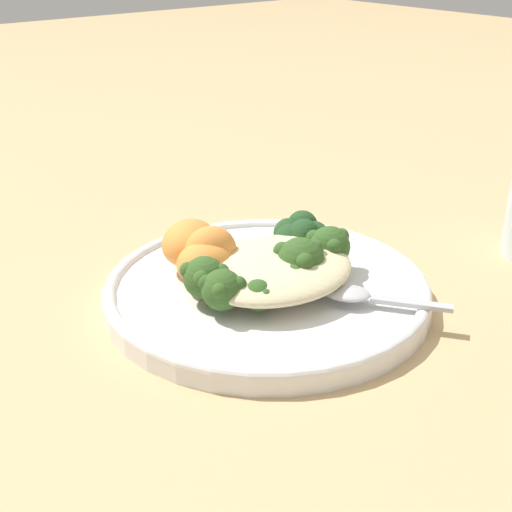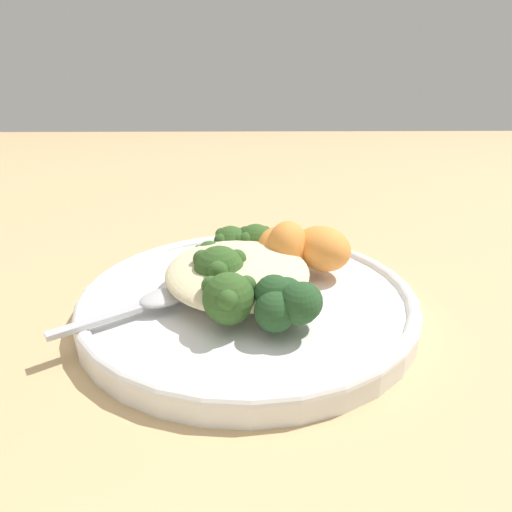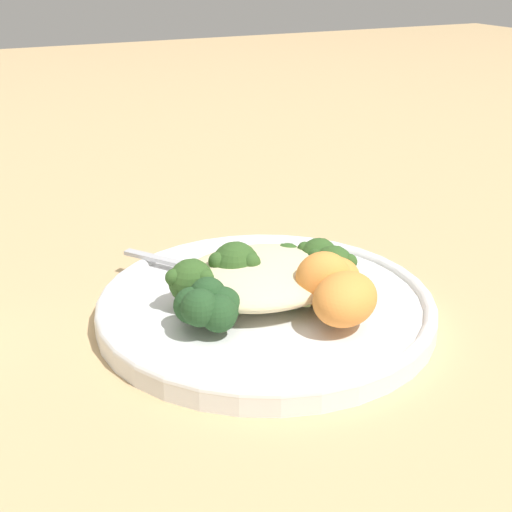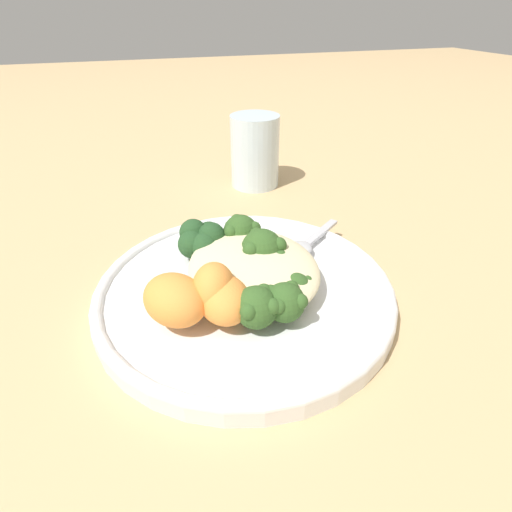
{
  "view_description": "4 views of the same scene",
  "coord_description": "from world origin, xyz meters",
  "px_view_note": "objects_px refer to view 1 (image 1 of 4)",
  "views": [
    {
      "loc": [
        0.37,
        0.45,
        0.31
      ],
      "look_at": [
        0.0,
        0.0,
        0.04
      ],
      "focal_mm": 50.0,
      "sensor_mm": 36.0,
      "label": 1
    },
    {
      "loc": [
        -0.32,
        0.02,
        0.18
      ],
      "look_at": [
        0.0,
        0.01,
        0.05
      ],
      "focal_mm": 28.0,
      "sensor_mm": 36.0,
      "label": 2
    },
    {
      "loc": [
        -0.25,
        -0.47,
        0.3
      ],
      "look_at": [
        -0.01,
        0.03,
        0.06
      ],
      "focal_mm": 50.0,
      "sensor_mm": 36.0,
      "label": 3
    },
    {
      "loc": [
        0.3,
        -0.07,
        0.26
      ],
      "look_at": [
        0.0,
        0.03,
        0.05
      ],
      "focal_mm": 28.0,
      "sensor_mm": 36.0,
      "label": 4
    }
  ],
  "objects_px": {
    "broccoli_stalk_3": "(276,276)",
    "kale_tuft": "(300,234)",
    "sweet_potato_chunk_2": "(211,252)",
    "broccoli_stalk_5": "(284,265)",
    "sweet_potato_chunk_1": "(189,243)",
    "broccoli_stalk_2": "(252,289)",
    "broccoli_stalk_4": "(295,262)",
    "broccoli_stalk_6": "(313,251)",
    "sweet_potato_chunk_0": "(206,262)",
    "broccoli_stalk_0": "(209,276)",
    "quinoa_mound": "(272,269)",
    "plate": "(264,291)",
    "spoon": "(359,295)",
    "broccoli_stalk_1": "(226,284)"
  },
  "relations": [
    {
      "from": "quinoa_mound",
      "to": "spoon",
      "type": "bearing_deg",
      "value": 119.72
    },
    {
      "from": "quinoa_mound",
      "to": "sweet_potato_chunk_1",
      "type": "bearing_deg",
      "value": -68.2
    },
    {
      "from": "quinoa_mound",
      "to": "kale_tuft",
      "type": "bearing_deg",
      "value": -150.95
    },
    {
      "from": "sweet_potato_chunk_2",
      "to": "kale_tuft",
      "type": "distance_m",
      "value": 0.1
    },
    {
      "from": "broccoli_stalk_4",
      "to": "spoon",
      "type": "relative_size",
      "value": 0.91
    },
    {
      "from": "broccoli_stalk_2",
      "to": "broccoli_stalk_4",
      "type": "height_order",
      "value": "broccoli_stalk_4"
    },
    {
      "from": "broccoli_stalk_5",
      "to": "plate",
      "type": "bearing_deg",
      "value": -148.08
    },
    {
      "from": "broccoli_stalk_0",
      "to": "broccoli_stalk_2",
      "type": "relative_size",
      "value": 0.95
    },
    {
      "from": "broccoli_stalk_5",
      "to": "sweet_potato_chunk_1",
      "type": "relative_size",
      "value": 1.33
    },
    {
      "from": "sweet_potato_chunk_2",
      "to": "broccoli_stalk_6",
      "type": "bearing_deg",
      "value": 151.51
    },
    {
      "from": "broccoli_stalk_5",
      "to": "sweet_potato_chunk_1",
      "type": "bearing_deg",
      "value": 169.71
    },
    {
      "from": "broccoli_stalk_1",
      "to": "sweet_potato_chunk_2",
      "type": "distance_m",
      "value": 0.05
    },
    {
      "from": "broccoli_stalk_2",
      "to": "sweet_potato_chunk_1",
      "type": "height_order",
      "value": "sweet_potato_chunk_1"
    },
    {
      "from": "broccoli_stalk_4",
      "to": "kale_tuft",
      "type": "relative_size",
      "value": 1.69
    },
    {
      "from": "broccoli_stalk_3",
      "to": "kale_tuft",
      "type": "bearing_deg",
      "value": 111.84
    },
    {
      "from": "plate",
      "to": "broccoli_stalk_4",
      "type": "distance_m",
      "value": 0.04
    },
    {
      "from": "broccoli_stalk_6",
      "to": "sweet_potato_chunk_0",
      "type": "bearing_deg",
      "value": -174.49
    },
    {
      "from": "broccoli_stalk_6",
      "to": "sweet_potato_chunk_2",
      "type": "bearing_deg",
      "value": 179.7
    },
    {
      "from": "broccoli_stalk_3",
      "to": "sweet_potato_chunk_0",
      "type": "xyz_separation_m",
      "value": [
        0.04,
        -0.05,
        0.01
      ]
    },
    {
      "from": "broccoli_stalk_2",
      "to": "broccoli_stalk_4",
      "type": "relative_size",
      "value": 1.03
    },
    {
      "from": "quinoa_mound",
      "to": "broccoli_stalk_6",
      "type": "height_order",
      "value": "broccoli_stalk_6"
    },
    {
      "from": "quinoa_mound",
      "to": "broccoli_stalk_3",
      "type": "relative_size",
      "value": 1.47
    },
    {
      "from": "spoon",
      "to": "broccoli_stalk_5",
      "type": "bearing_deg",
      "value": 160.35
    },
    {
      "from": "broccoli_stalk_2",
      "to": "broccoli_stalk_4",
      "type": "xyz_separation_m",
      "value": [
        -0.05,
        -0.0,
        0.01
      ]
    },
    {
      "from": "broccoli_stalk_5",
      "to": "sweet_potato_chunk_0",
      "type": "xyz_separation_m",
      "value": [
        0.06,
        -0.04,
        0.01
      ]
    },
    {
      "from": "broccoli_stalk_1",
      "to": "broccoli_stalk_6",
      "type": "bearing_deg",
      "value": 138.45
    },
    {
      "from": "broccoli_stalk_6",
      "to": "sweet_potato_chunk_0",
      "type": "xyz_separation_m",
      "value": [
        0.09,
        -0.04,
        0.0
      ]
    },
    {
      "from": "spoon",
      "to": "sweet_potato_chunk_0",
      "type": "bearing_deg",
      "value": -178.98
    },
    {
      "from": "sweet_potato_chunk_2",
      "to": "spoon",
      "type": "bearing_deg",
      "value": 121.71
    },
    {
      "from": "sweet_potato_chunk_1",
      "to": "sweet_potato_chunk_0",
      "type": "bearing_deg",
      "value": 75.8
    },
    {
      "from": "broccoli_stalk_3",
      "to": "sweet_potato_chunk_2",
      "type": "xyz_separation_m",
      "value": [
        0.03,
        -0.06,
        0.01
      ]
    },
    {
      "from": "broccoli_stalk_3",
      "to": "kale_tuft",
      "type": "xyz_separation_m",
      "value": [
        -0.07,
        -0.05,
        0.01
      ]
    },
    {
      "from": "broccoli_stalk_0",
      "to": "broccoli_stalk_4",
      "type": "height_order",
      "value": "broccoli_stalk_4"
    },
    {
      "from": "broccoli_stalk_0",
      "to": "spoon",
      "type": "height_order",
      "value": "broccoli_stalk_0"
    },
    {
      "from": "broccoli_stalk_5",
      "to": "sweet_potato_chunk_2",
      "type": "distance_m",
      "value": 0.07
    },
    {
      "from": "sweet_potato_chunk_1",
      "to": "kale_tuft",
      "type": "bearing_deg",
      "value": 156.45
    },
    {
      "from": "plate",
      "to": "broccoli_stalk_0",
      "type": "bearing_deg",
      "value": -11.01
    },
    {
      "from": "plate",
      "to": "sweet_potato_chunk_0",
      "type": "relative_size",
      "value": 5.31
    },
    {
      "from": "broccoli_stalk_0",
      "to": "broccoli_stalk_4",
      "type": "xyz_separation_m",
      "value": [
        -0.07,
        0.03,
        0.0
      ]
    },
    {
      "from": "broccoli_stalk_5",
      "to": "spoon",
      "type": "height_order",
      "value": "broccoli_stalk_5"
    },
    {
      "from": "broccoli_stalk_6",
      "to": "sweet_potato_chunk_1",
      "type": "distance_m",
      "value": 0.12
    },
    {
      "from": "sweet_potato_chunk_1",
      "to": "broccoli_stalk_2",
      "type": "bearing_deg",
      "value": 90.1
    },
    {
      "from": "broccoli_stalk_3",
      "to": "sweet_potato_chunk_2",
      "type": "height_order",
      "value": "sweet_potato_chunk_2"
    },
    {
      "from": "broccoli_stalk_2",
      "to": "broccoli_stalk_4",
      "type": "distance_m",
      "value": 0.05
    },
    {
      "from": "quinoa_mound",
      "to": "sweet_potato_chunk_1",
      "type": "xyz_separation_m",
      "value": [
        0.03,
        -0.08,
        0.01
      ]
    },
    {
      "from": "broccoli_stalk_6",
      "to": "sweet_potato_chunk_0",
      "type": "distance_m",
      "value": 0.1
    },
    {
      "from": "quinoa_mound",
      "to": "broccoli_stalk_1",
      "type": "bearing_deg",
      "value": -2.32
    },
    {
      "from": "plate",
      "to": "broccoli_stalk_0",
      "type": "height_order",
      "value": "broccoli_stalk_0"
    },
    {
      "from": "kale_tuft",
      "to": "broccoli_stalk_3",
      "type": "bearing_deg",
      "value": 33.62
    },
    {
      "from": "broccoli_stalk_3",
      "to": "spoon",
      "type": "relative_size",
      "value": 1.01
    }
  ]
}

